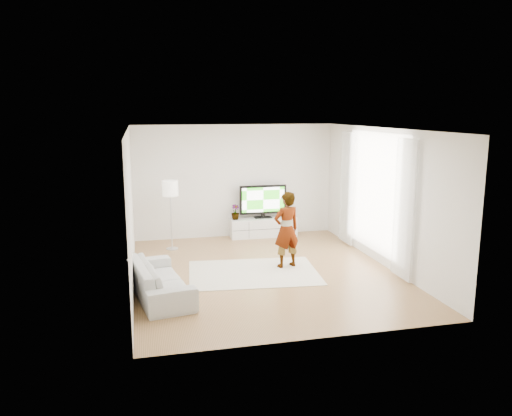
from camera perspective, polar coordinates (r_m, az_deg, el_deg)
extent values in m
plane|color=#AB7E4D|center=(9.93, 0.95, -7.33)|extent=(6.00, 6.00, 0.00)
plane|color=white|center=(9.42, 1.00, 9.04)|extent=(6.00, 6.00, 0.00)
cube|color=silver|center=(9.30, -14.14, -0.03)|extent=(0.02, 6.00, 2.80)
cube|color=silver|center=(10.47, 14.37, 1.19)|extent=(0.02, 6.00, 2.80)
cube|color=silver|center=(12.47, -2.41, 3.09)|extent=(5.00, 0.02, 2.80)
cube|color=silver|center=(6.78, 7.22, -3.89)|extent=(5.00, 0.02, 2.80)
cube|color=white|center=(10.71, 13.55, 1.72)|extent=(0.01, 2.60, 2.50)
cube|color=white|center=(9.57, 16.57, -0.15)|extent=(0.04, 0.70, 2.60)
cube|color=white|center=(11.86, 10.37, 2.25)|extent=(0.04, 0.70, 2.60)
cube|color=silver|center=(12.60, 0.83, -2.20)|extent=(1.68, 0.47, 0.47)
cube|color=black|center=(12.38, 1.10, -2.45)|extent=(1.63, 0.00, 0.01)
cube|color=black|center=(12.28, -0.80, -2.55)|extent=(0.01, 0.00, 0.42)
cube|color=black|center=(12.49, 2.97, -2.34)|extent=(0.01, 0.00, 0.42)
cube|color=black|center=(12.58, 0.80, -1.07)|extent=(0.43, 0.23, 0.02)
cube|color=black|center=(12.57, 0.80, -0.83)|extent=(0.09, 0.05, 0.09)
cube|color=black|center=(12.49, 0.80, 0.98)|extent=(1.19, 0.06, 0.72)
cube|color=green|center=(12.45, 0.85, 0.95)|extent=(1.08, 0.01, 0.62)
cube|color=white|center=(12.72, 4.05, -0.45)|extent=(0.09, 0.18, 0.24)
cube|color=#4CB2FF|center=(12.63, 4.17, -0.44)|extent=(0.01, 0.00, 0.13)
imported|color=#3F7238|center=(12.36, -2.38, -0.46)|extent=(0.26, 0.26, 0.37)
cube|color=beige|center=(9.88, -0.29, -7.40)|extent=(2.67, 2.04, 0.01)
imported|color=#334772|center=(10.04, 3.50, -2.47)|extent=(0.64, 0.50, 1.55)
imported|color=#B6B5B0|center=(8.79, -10.96, -7.98)|extent=(1.13, 2.14, 0.59)
cylinder|color=silver|center=(11.67, -9.55, -4.60)|extent=(0.27, 0.27, 0.02)
cylinder|color=silver|center=(11.52, -9.65, -1.61)|extent=(0.04, 0.04, 1.23)
cylinder|color=white|center=(11.37, -9.78, 2.25)|extent=(0.35, 0.35, 0.34)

